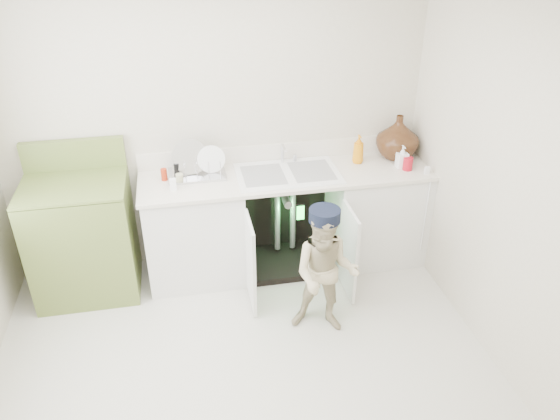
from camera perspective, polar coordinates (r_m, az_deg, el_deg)
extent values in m
plane|color=#BAB5A3|center=(4.01, -3.57, -16.20)|extent=(3.50, 3.50, 0.00)
cube|color=beige|center=(4.58, -6.76, 8.74)|extent=(3.50, 2.50, 0.02)
cube|color=beige|center=(3.82, 22.75, 2.05)|extent=(2.50, 3.00, 0.02)
cube|color=white|center=(4.67, -8.88, -2.28)|extent=(0.80, 0.60, 0.86)
cube|color=white|center=(4.95, 9.87, -0.35)|extent=(0.80, 0.60, 0.86)
cube|color=black|center=(4.97, 0.14, 0.27)|extent=(0.80, 0.06, 0.86)
cube|color=black|center=(4.96, 0.75, -5.26)|extent=(0.80, 0.60, 0.06)
cylinder|color=gray|center=(4.81, -0.28, -0.58)|extent=(0.05, 0.05, 0.70)
cylinder|color=gray|center=(4.83, 1.35, -0.41)|extent=(0.05, 0.05, 0.70)
cylinder|color=gray|center=(4.69, 0.67, 1.00)|extent=(0.07, 0.18, 0.07)
cube|color=white|center=(4.29, -3.08, -5.56)|extent=(0.03, 0.40, 0.76)
cube|color=white|center=(4.45, 7.18, -4.36)|extent=(0.02, 0.40, 0.76)
cube|color=silver|center=(4.53, 0.82, 3.64)|extent=(2.44, 0.64, 0.03)
cube|color=silver|center=(4.75, 0.10, 6.13)|extent=(2.44, 0.02, 0.15)
cube|color=white|center=(4.52, 0.82, 3.75)|extent=(0.85, 0.55, 0.02)
cube|color=gray|center=(4.49, -1.75, 3.64)|extent=(0.34, 0.40, 0.01)
cube|color=gray|center=(4.56, 3.35, 4.08)|extent=(0.34, 0.40, 0.01)
cylinder|color=silver|center=(4.68, 0.27, 5.96)|extent=(0.03, 0.03, 0.17)
cylinder|color=silver|center=(4.60, 0.42, 6.52)|extent=(0.02, 0.14, 0.02)
cylinder|color=silver|center=(4.72, 1.58, 5.50)|extent=(0.04, 0.04, 0.06)
cylinder|color=white|center=(4.78, 14.97, -0.53)|extent=(0.01, 0.01, 0.70)
cube|color=white|center=(4.67, 15.12, 4.04)|extent=(0.04, 0.02, 0.06)
cube|color=silver|center=(4.54, -8.66, 3.73)|extent=(0.47, 0.31, 0.02)
cylinder|color=silver|center=(4.53, -9.28, 4.73)|extent=(0.29, 0.10, 0.28)
cylinder|color=white|center=(4.52, -7.16, 4.71)|extent=(0.23, 0.06, 0.23)
cylinder|color=silver|center=(4.42, -11.06, 3.85)|extent=(0.01, 0.01, 0.13)
cylinder|color=silver|center=(4.42, -9.86, 3.97)|extent=(0.01, 0.01, 0.13)
cylinder|color=silver|center=(4.42, -8.65, 4.08)|extent=(0.01, 0.01, 0.13)
cylinder|color=silver|center=(4.42, -7.45, 4.20)|extent=(0.01, 0.01, 0.13)
cylinder|color=silver|center=(4.43, -6.25, 4.31)|extent=(0.01, 0.01, 0.13)
imported|color=#4A2415|center=(4.86, 12.21, 7.48)|extent=(0.37, 0.37, 0.38)
imported|color=orange|center=(4.72, 8.19, 6.32)|extent=(0.10, 0.10, 0.25)
imported|color=white|center=(4.71, 12.66, 5.46)|extent=(0.09, 0.09, 0.19)
cylinder|color=#B00F1E|center=(4.69, 13.21, 4.73)|extent=(0.08, 0.08, 0.11)
cylinder|color=#A6270E|center=(4.49, -12.02, 3.64)|extent=(0.05, 0.05, 0.10)
cylinder|color=#B9B487|center=(4.42, -10.45, 3.23)|extent=(0.06, 0.06, 0.08)
cylinder|color=black|center=(4.52, -10.74, 4.10)|extent=(0.04, 0.04, 0.12)
cube|color=white|center=(4.33, -11.11, 2.64)|extent=(0.05, 0.05, 0.09)
cube|color=olive|center=(4.70, -19.83, -2.94)|extent=(0.79, 0.65, 0.96)
cube|color=olive|center=(4.46, -20.90, 2.44)|extent=(0.79, 0.65, 0.02)
cube|color=olive|center=(4.67, -20.76, 5.44)|extent=(0.79, 0.06, 0.25)
cylinder|color=black|center=(4.37, -23.68, 1.14)|extent=(0.18, 0.18, 0.02)
cylinder|color=silver|center=(4.36, -23.71, 1.28)|extent=(0.21, 0.21, 0.01)
cylinder|color=black|center=(4.65, -23.04, 3.00)|extent=(0.18, 0.18, 0.02)
cylinder|color=silver|center=(4.64, -23.07, 3.13)|extent=(0.21, 0.21, 0.01)
cylinder|color=black|center=(4.29, -18.55, 1.68)|extent=(0.18, 0.18, 0.02)
cylinder|color=silver|center=(4.28, -18.58, 1.82)|extent=(0.21, 0.21, 0.01)
cylinder|color=black|center=(4.58, -18.21, 3.53)|extent=(0.18, 0.18, 0.02)
cylinder|color=silver|center=(4.57, -18.23, 3.66)|extent=(0.21, 0.21, 0.01)
imported|color=#CCB692|center=(4.01, 4.79, -6.60)|extent=(0.59, 0.53, 1.01)
cylinder|color=black|center=(3.75, 5.09, -0.72)|extent=(0.28, 0.28, 0.09)
cube|color=black|center=(3.85, 5.17, -0.42)|extent=(0.19, 0.14, 0.01)
cube|color=black|center=(4.32, 2.13, -0.25)|extent=(0.07, 0.01, 0.14)
cube|color=#26F23F|center=(4.31, 2.16, -0.30)|extent=(0.06, 0.00, 0.12)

